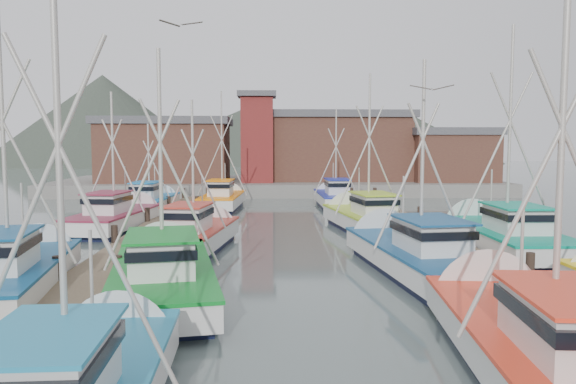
{
  "coord_description": "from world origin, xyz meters",
  "views": [
    {
      "loc": [
        -0.98,
        -20.61,
        4.94
      ],
      "look_at": [
        -0.02,
        6.11,
        2.6
      ],
      "focal_mm": 35.0,
      "sensor_mm": 36.0,
      "label": 1
    }
  ],
  "objects_px": {
    "boat_1": "(537,343)",
    "boat_4": "(163,274)",
    "lookout_tower": "(257,137)",
    "boat_8": "(198,235)",
    "boat_12": "(224,199)"
  },
  "relations": [
    {
      "from": "boat_1",
      "to": "boat_4",
      "type": "distance_m",
      "value": 11.32
    },
    {
      "from": "boat_4",
      "to": "lookout_tower",
      "type": "bearing_deg",
      "value": 75.95
    },
    {
      "from": "boat_1",
      "to": "boat_8",
      "type": "distance_m",
      "value": 17.04
    },
    {
      "from": "boat_1",
      "to": "boat_12",
      "type": "height_order",
      "value": "boat_12"
    },
    {
      "from": "boat_4",
      "to": "boat_12",
      "type": "height_order",
      "value": "boat_12"
    },
    {
      "from": "boat_1",
      "to": "boat_12",
      "type": "xyz_separation_m",
      "value": [
        -9.12,
        30.97,
        0.0
      ]
    },
    {
      "from": "lookout_tower",
      "to": "boat_12",
      "type": "xyz_separation_m",
      "value": [
        -2.35,
        -11.18,
        -4.87
      ]
    },
    {
      "from": "boat_8",
      "to": "boat_4",
      "type": "bearing_deg",
      "value": -82.81
    },
    {
      "from": "boat_12",
      "to": "boat_4",
      "type": "bearing_deg",
      "value": -86.26
    },
    {
      "from": "lookout_tower",
      "to": "boat_4",
      "type": "relative_size",
      "value": 0.85
    },
    {
      "from": "boat_12",
      "to": "lookout_tower",
      "type": "bearing_deg",
      "value": 82.0
    },
    {
      "from": "lookout_tower",
      "to": "boat_4",
      "type": "height_order",
      "value": "lookout_tower"
    },
    {
      "from": "boat_4",
      "to": "boat_8",
      "type": "xyz_separation_m",
      "value": [
        0.16,
        7.82,
        -0.0
      ]
    },
    {
      "from": "boat_4",
      "to": "boat_12",
      "type": "xyz_separation_m",
      "value": [
        0.06,
        24.34,
        0.0
      ]
    },
    {
      "from": "boat_8",
      "to": "lookout_tower",
      "type": "bearing_deg",
      "value": 93.68
    }
  ]
}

